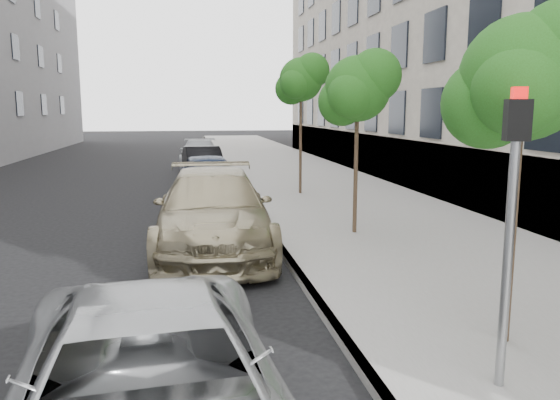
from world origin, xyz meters
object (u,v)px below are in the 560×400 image
object	(u,v)px
sedan_black	(203,163)
sedan_rear	(200,153)
tree_far	(302,80)
sedan_blue	(209,178)
signal_pole	(511,205)
minivan	(149,397)
tree_mid	(359,89)
suv	(213,211)
tree_near	(525,78)

from	to	relation	value
sedan_black	sedan_rear	bearing A→B (deg)	84.67
tree_far	sedan_blue	bearing A→B (deg)	-174.05
tree_far	sedan_rear	xyz separation A→B (m)	(-3.33, 11.08, -3.41)
signal_pole	minivan	xyz separation A→B (m)	(-3.67, -0.70, -1.41)
tree_mid	tree_far	distance (m)	6.52
minivan	sedan_blue	size ratio (longest dim) A/B	1.09
tree_far	sedan_black	size ratio (longest dim) A/B	1.10
sedan_blue	sedan_rear	size ratio (longest dim) A/B	0.92
suv	sedan_black	size ratio (longest dim) A/B	1.37
signal_pole	sedan_blue	bearing A→B (deg)	115.90
tree_far	sedan_black	bearing A→B (deg)	120.57
minivan	sedan_black	distance (m)	20.42
minivan	suv	world-z (taller)	suv
sedan_rear	signal_pole	bearing A→B (deg)	-82.42
signal_pole	suv	bearing A→B (deg)	126.85
suv	tree_far	bearing A→B (deg)	65.68
minivan	tree_mid	bearing A→B (deg)	56.90
tree_mid	minivan	bearing A→B (deg)	-118.20
signal_pole	sedan_black	bearing A→B (deg)	112.72
sedan_rear	tree_far	bearing A→B (deg)	-71.55
minivan	suv	bearing A→B (deg)	78.22
sedan_blue	sedan_rear	world-z (taller)	sedan_blue
sedan_black	minivan	bearing A→B (deg)	-98.41
sedan_blue	sedan_black	bearing A→B (deg)	87.30
tree_near	suv	bearing A→B (deg)	120.70
tree_near	minivan	xyz separation A→B (m)	(-4.43, -1.76, -2.77)
tree_mid	tree_far	size ratio (longest dim) A/B	0.89
signal_pole	tree_far	bearing A→B (deg)	102.20
tree_far	tree_mid	bearing A→B (deg)	-90.00
tree_mid	suv	size ratio (longest dim) A/B	0.72
sedan_blue	sedan_black	size ratio (longest dim) A/B	1.06
tree_mid	signal_pole	bearing A→B (deg)	-95.68
sedan_rear	sedan_blue	bearing A→B (deg)	-88.27
suv	sedan_blue	bearing A→B (deg)	90.44
signal_pole	minivan	distance (m)	4.00
tree_near	tree_mid	distance (m)	6.50
tree_mid	suv	xyz separation A→B (m)	(-3.50, -0.60, -2.72)
tree_near	tree_mid	world-z (taller)	tree_mid
signal_pole	sedan_rear	bearing A→B (deg)	111.12
tree_far	sedan_rear	distance (m)	12.06
suv	sedan_black	xyz separation A→B (m)	(0.18, 12.73, -0.15)
tree_far	sedan_blue	world-z (taller)	tree_far
tree_mid	sedan_blue	size ratio (longest dim) A/B	0.92
tree_near	sedan_rear	distance (m)	24.46
tree_mid	sedan_black	size ratio (longest dim) A/B	0.98
minivan	sedan_blue	xyz separation A→B (m)	(1.10, 14.41, 0.09)
tree_near	sedan_blue	bearing A→B (deg)	104.73
suv	sedan_black	world-z (taller)	suv
tree_near	signal_pole	xyz separation A→B (m)	(-0.75, -1.06, -1.36)
tree_mid	sedan_black	bearing A→B (deg)	105.34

